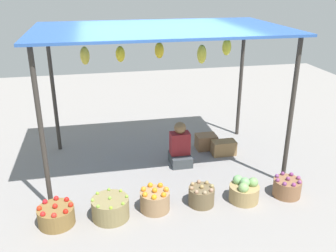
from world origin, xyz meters
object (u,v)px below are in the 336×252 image
object	(u,v)px
basket_red_tomatoes	(56,215)
basket_limes	(110,208)
wooden_crate_near_vendor	(206,142)
wooden_crate_stacked_rear	(224,148)
basket_cabbages	(244,191)
vendor_person	(180,148)
basket_potatoes	(201,196)
basket_purple_onions	(287,187)
basket_oranges	(155,200)

from	to	relation	value
basket_red_tomatoes	basket_limes	size ratio (longest dim) A/B	0.95
wooden_crate_near_vendor	wooden_crate_stacked_rear	world-z (taller)	wooden_crate_near_vendor
basket_cabbages	wooden_crate_near_vendor	world-z (taller)	basket_cabbages
vendor_person	basket_cabbages	bearing A→B (deg)	-64.24
basket_potatoes	basket_purple_onions	world-z (taller)	basket_potatoes
basket_potatoes	wooden_crate_near_vendor	xyz separation A→B (m)	(0.63, 1.82, -0.00)
vendor_person	basket_potatoes	xyz separation A→B (m)	(0.01, -1.33, -0.16)
basket_red_tomatoes	wooden_crate_near_vendor	size ratio (longest dim) A/B	1.27
basket_red_tomatoes	basket_purple_onions	size ratio (longest dim) A/B	1.17
basket_limes	wooden_crate_stacked_rear	distance (m)	2.70
basket_red_tomatoes	basket_oranges	world-z (taller)	basket_oranges
wooden_crate_stacked_rear	basket_cabbages	bearing A→B (deg)	-98.41
basket_oranges	wooden_crate_stacked_rear	xyz separation A→B (m)	(1.57, 1.50, -0.02)
basket_limes	basket_purple_onions	world-z (taller)	basket_limes
basket_oranges	wooden_crate_near_vendor	distance (m)	2.25
basket_cabbages	basket_purple_onions	world-z (taller)	basket_cabbages
vendor_person	wooden_crate_stacked_rear	size ratio (longest dim) A/B	1.77
basket_limes	basket_cabbages	size ratio (longest dim) A/B	1.17
basket_red_tomatoes	wooden_crate_near_vendor	xyz separation A→B (m)	(2.68, 1.88, 0.01)
basket_oranges	basket_cabbages	world-z (taller)	basket_cabbages
basket_purple_onions	basket_potatoes	bearing A→B (deg)	178.62
vendor_person	wooden_crate_stacked_rear	distance (m)	0.92
vendor_person	wooden_crate_near_vendor	bearing A→B (deg)	38.00
vendor_person	basket_limes	xyz separation A→B (m)	(-1.31, -1.39, -0.15)
vendor_person	basket_cabbages	world-z (taller)	vendor_person
basket_cabbages	wooden_crate_stacked_rear	bearing A→B (deg)	81.59
basket_red_tomatoes	basket_limes	xyz separation A→B (m)	(0.72, -0.00, 0.02)
basket_limes	basket_potatoes	bearing A→B (deg)	2.66
wooden_crate_near_vendor	vendor_person	bearing A→B (deg)	-142.00
basket_oranges	basket_cabbages	xyz separation A→B (m)	(1.34, -0.04, 0.01)
wooden_crate_near_vendor	wooden_crate_stacked_rear	size ratio (longest dim) A/B	0.88
basket_cabbages	basket_purple_onions	size ratio (longest dim) A/B	1.06
basket_limes	basket_potatoes	world-z (taller)	basket_limes
wooden_crate_near_vendor	basket_cabbages	bearing A→B (deg)	-89.41
vendor_person	basket_oranges	size ratio (longest dim) A/B	1.84
vendor_person	basket_oranges	distance (m)	1.50
basket_purple_onions	basket_oranges	bearing A→B (deg)	179.03
wooden_crate_stacked_rear	basket_red_tomatoes	bearing A→B (deg)	-151.86
basket_red_tomatoes	wooden_crate_stacked_rear	bearing A→B (deg)	28.14
basket_potatoes	wooden_crate_stacked_rear	world-z (taller)	basket_potatoes
basket_cabbages	basket_purple_onions	bearing A→B (deg)	0.05
basket_purple_onions	wooden_crate_near_vendor	size ratio (longest dim) A/B	1.08
basket_oranges	basket_potatoes	bearing A→B (deg)	-0.18
basket_limes	basket_purple_onions	size ratio (longest dim) A/B	1.23
basket_limes	wooden_crate_near_vendor	size ratio (longest dim) A/B	1.34
vendor_person	wooden_crate_near_vendor	xyz separation A→B (m)	(0.64, 0.50, -0.16)
basket_cabbages	basket_red_tomatoes	bearing A→B (deg)	-179.49
basket_red_tomatoes	basket_limes	distance (m)	0.72
basket_cabbages	basket_limes	bearing A→B (deg)	-179.17
basket_limes	basket_oranges	world-z (taller)	basket_oranges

